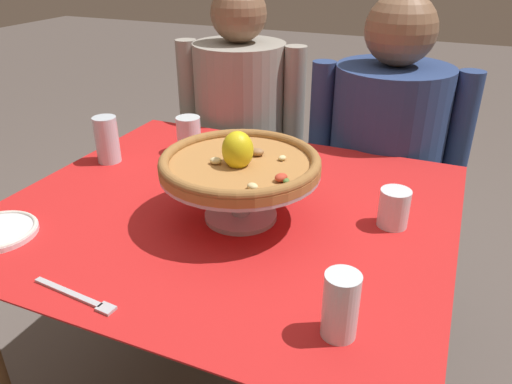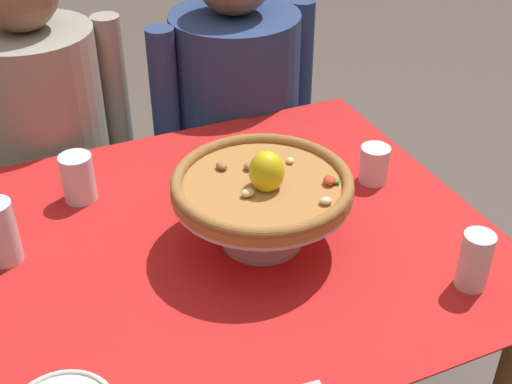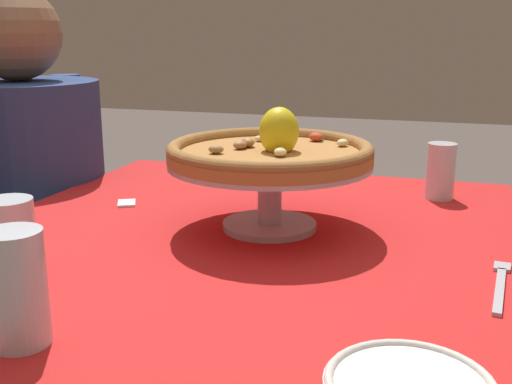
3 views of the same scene
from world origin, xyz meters
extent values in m
cylinder|color=brown|center=(-0.46, 0.41, 0.36)|extent=(0.06, 0.06, 0.72)
cylinder|color=brown|center=(0.46, 0.41, 0.36)|extent=(0.06, 0.06, 0.72)
cube|color=brown|center=(0.00, 0.00, 0.74)|extent=(1.05, 0.93, 0.02)
cube|color=red|center=(0.00, 0.00, 0.75)|extent=(1.09, 0.97, 0.00)
cylinder|color=#B7B7C1|center=(0.05, -0.04, 0.76)|extent=(0.17, 0.17, 0.01)
cylinder|color=#B7B7C1|center=(0.05, -0.04, 0.82)|extent=(0.04, 0.04, 0.11)
cylinder|color=#B7B7C1|center=(0.05, -0.04, 0.87)|extent=(0.37, 0.37, 0.01)
cylinder|color=#AD753D|center=(0.05, -0.04, 0.89)|extent=(0.37, 0.37, 0.02)
torus|color=olive|center=(0.05, -0.04, 0.90)|extent=(0.37, 0.37, 0.02)
ellipsoid|color=beige|center=(0.01, -0.07, 0.91)|extent=(0.03, 0.03, 0.02)
ellipsoid|color=#4C7533|center=(0.19, -0.10, 0.90)|extent=(0.02, 0.02, 0.01)
ellipsoid|color=beige|center=(0.14, -0.15, 0.90)|extent=(0.03, 0.03, 0.01)
ellipsoid|color=#C63D28|center=(0.18, -0.10, 0.91)|extent=(0.03, 0.04, 0.02)
ellipsoid|color=beige|center=(0.14, 0.01, 0.90)|extent=(0.02, 0.02, 0.01)
ellipsoid|color=#996B42|center=(0.05, 0.02, 0.91)|extent=(0.03, 0.03, 0.01)
ellipsoid|color=#996B42|center=(0.08, 0.01, 0.91)|extent=(0.04, 0.03, 0.02)
ellipsoid|color=#996B42|center=(0.00, 0.04, 0.91)|extent=(0.03, 0.03, 0.01)
ellipsoid|color=yellow|center=(0.06, -0.05, 0.93)|extent=(0.10, 0.10, 0.09)
cylinder|color=white|center=(0.39, 0.07, 0.80)|extent=(0.07, 0.07, 0.09)
cylinder|color=silver|center=(0.39, 0.07, 0.78)|extent=(0.06, 0.06, 0.06)
cylinder|color=silver|center=(0.37, -0.33, 0.81)|extent=(0.06, 0.06, 0.12)
cylinder|color=silver|center=(0.37, -0.33, 0.80)|extent=(0.05, 0.05, 0.09)
cylinder|color=silver|center=(-0.45, 0.11, 0.82)|extent=(0.07, 0.07, 0.14)
cylinder|color=silver|center=(-0.45, 0.11, 0.79)|extent=(0.06, 0.06, 0.08)
cylinder|color=silver|center=(-0.26, 0.27, 0.81)|extent=(0.07, 0.07, 0.11)
cylinder|color=silver|center=(-0.26, 0.27, 0.79)|extent=(0.07, 0.07, 0.07)
cube|color=#B7B7C1|center=(-0.13, -0.42, 0.76)|extent=(0.17, 0.03, 0.01)
cube|color=#B7B7C1|center=(-0.03, -0.43, 0.76)|extent=(0.03, 0.03, 0.01)
cube|color=white|center=(0.12, 0.29, 0.75)|extent=(0.06, 0.06, 0.00)
cube|color=black|center=(-0.28, 0.69, 0.24)|extent=(0.31, 0.35, 0.48)
cylinder|color=gray|center=(-0.28, 0.69, 0.74)|extent=(0.38, 0.38, 0.54)
sphere|color=brown|center=(-0.28, 0.69, 1.11)|extent=(0.20, 0.20, 0.20)
cylinder|color=gray|center=(-0.49, 0.67, 0.78)|extent=(0.08, 0.08, 0.46)
cylinder|color=gray|center=(-0.07, 0.72, 0.78)|extent=(0.08, 0.08, 0.46)
cube|color=black|center=(0.28, 0.66, 0.23)|extent=(0.31, 0.35, 0.46)
cylinder|color=navy|center=(0.28, 0.66, 0.72)|extent=(0.42, 0.42, 0.52)
sphere|color=brown|center=(0.28, 0.66, 1.10)|extent=(0.22, 0.22, 0.22)
cylinder|color=navy|center=(0.05, 0.64, 0.76)|extent=(0.08, 0.08, 0.45)
cylinder|color=navy|center=(0.51, 0.69, 0.76)|extent=(0.08, 0.08, 0.45)
camera|label=1|loc=(0.49, -0.96, 1.34)|focal=34.41mm
camera|label=2|loc=(-0.41, -1.07, 1.64)|focal=47.76mm
camera|label=3|loc=(-0.99, -0.34, 1.11)|focal=43.50mm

